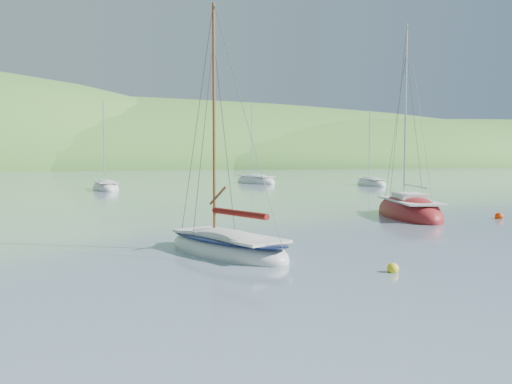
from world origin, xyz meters
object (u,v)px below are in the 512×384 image
object	(u,v)px
daysailer_white	(227,248)
distant_sloop_d	(371,184)
distant_sloop_b	(256,182)
distant_sloop_a	(106,188)
sloop_red	(409,213)

from	to	relation	value
daysailer_white	distant_sloop_d	world-z (taller)	daysailer_white
daysailer_white	distant_sloop_b	xyz separation A→B (m)	(19.42, 49.80, -0.04)
daysailer_white	distant_sloop_d	bearing A→B (deg)	33.43
daysailer_white	distant_sloop_b	distance (m)	53.45
distant_sloop_a	distant_sloop_d	distance (m)	31.58
daysailer_white	sloop_red	bearing A→B (deg)	12.03
daysailer_white	distant_sloop_d	size ratio (longest dim) A/B	1.02
distant_sloop_a	distant_sloop_b	distance (m)	21.46
distant_sloop_b	distant_sloop_d	distance (m)	15.20
daysailer_white	sloop_red	size ratio (longest dim) A/B	0.80
daysailer_white	sloop_red	xyz separation A→B (m)	(14.31, 8.53, 0.00)
daysailer_white	distant_sloop_a	bearing A→B (deg)	72.02
sloop_red	distant_sloop_d	distance (m)	35.46
sloop_red	distant_sloop_d	xyz separation A→B (m)	(16.61, 31.33, -0.06)
sloop_red	distant_sloop_b	distance (m)	41.58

